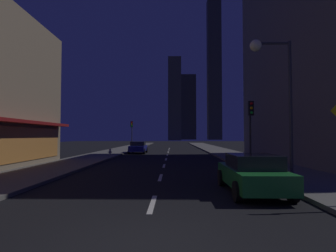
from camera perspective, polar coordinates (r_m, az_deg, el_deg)
The scene contains 13 objects.
ground_plane at distance 37.13m, azimuth 0.13°, elevation -5.52°, with size 78.00×136.00×0.10m, color black.
sidewalk_right at distance 37.65m, azimuth 10.89°, elevation -5.25°, with size 4.00×76.00×0.15m, color #605E59.
sidewalk_left at distance 37.89m, azimuth -10.56°, elevation -5.23°, with size 4.00×76.00×0.15m, color #605E59.
lane_marking_center at distance 23.96m, azimuth -0.43°, elevation -7.25°, with size 0.16×43.80×0.01m.
skyscraper_distant_tall at distance 126.18m, azimuth 1.44°, elevation 5.86°, with size 6.14×7.77×39.42m, color #514D3D.
skyscraper_distant_mid at distance 155.33m, azimuth 4.38°, elevation 4.05°, with size 8.93×8.15×37.79m, color #3F3C2F.
skyscraper_distant_short at distance 153.04m, azimuth 10.00°, elevation 12.06°, with size 7.44×6.76×79.26m, color #434032.
car_parked_near at distance 10.41m, azimuth 17.84°, elevation -9.74°, with size 1.98×4.24×1.45m.
car_parked_far at distance 32.12m, azimuth -6.49°, elevation -4.62°, with size 1.98×4.24×1.45m.
fire_hydrant_far_left at distance 27.90m, azimuth -12.51°, elevation -5.55°, with size 0.42×0.30×0.65m.
traffic_light_near_right at distance 17.15m, azimuth 17.55°, elevation 1.49°, with size 0.32×0.48×4.20m.
traffic_light_far_left at distance 39.21m, azimuth -7.89°, elevation -0.58°, with size 0.32×0.48×4.20m.
street_lamp_right at distance 13.62m, azimuth 21.79°, elevation 10.44°, with size 1.96×0.56×6.58m.
Camera 1 is at (0.65, -5.06, 2.13)m, focal length 28.01 mm.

